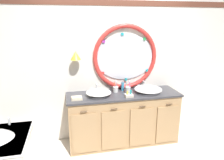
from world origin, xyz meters
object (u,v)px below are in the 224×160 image
sink_basin_left (99,93)px  soap_dispenser (123,86)px  toiletry_basket (129,95)px  toothbrush_holder_left (116,89)px  toothbrush_holder_right (128,89)px  folded_hand_towel (77,98)px  sink_basin_right (148,89)px

sink_basin_left → soap_dispenser: bearing=23.0°
toiletry_basket → toothbrush_holder_left: bearing=118.4°
toothbrush_holder_left → toothbrush_holder_right: toothbrush_holder_left is taller
toothbrush_holder_left → toothbrush_holder_right: bearing=-17.2°
toothbrush_holder_left → toiletry_basket: (0.15, -0.28, -0.03)m
soap_dispenser → folded_hand_towel: (-0.80, -0.28, -0.06)m
toothbrush_holder_right → soap_dispenser: 0.13m
soap_dispenser → folded_hand_towel: size_ratio=1.07×
toothbrush_holder_left → soap_dispenser: (0.14, 0.05, 0.02)m
sink_basin_right → soap_dispenser: soap_dispenser is taller
toothbrush_holder_left → soap_dispenser: 0.15m
sink_basin_left → sink_basin_right: 0.84m
sink_basin_right → toiletry_basket: 0.41m
toothbrush_holder_right → toiletry_basket: 0.23m
toiletry_basket → soap_dispenser: bearing=92.4°
sink_basin_right → soap_dispenser: (-0.39, 0.19, 0.02)m
sink_basin_right → toothbrush_holder_left: 0.55m
soap_dispenser → folded_hand_towel: bearing=-160.5°
sink_basin_left → toiletry_basket: 0.49m
sink_basin_left → folded_hand_towel: sink_basin_left is taller
toothbrush_holder_right → sink_basin_right: bearing=-12.9°
soap_dispenser → toothbrush_holder_right: bearing=-61.9°
sink_basin_left → soap_dispenser: soap_dispenser is taller
sink_basin_right → toothbrush_holder_right: bearing=167.1°
toothbrush_holder_right → soap_dispenser: toothbrush_holder_right is taller
sink_basin_left → folded_hand_towel: bearing=-165.3°
toothbrush_holder_right → soap_dispenser: size_ratio=1.18×
sink_basin_left → sink_basin_right: size_ratio=0.87×
folded_hand_towel → toothbrush_holder_right: bearing=11.0°
toothbrush_holder_right → toiletry_basket: bearing=-102.1°
folded_hand_towel → toiletry_basket: bearing=-3.7°
sink_basin_right → folded_hand_towel: size_ratio=2.80×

